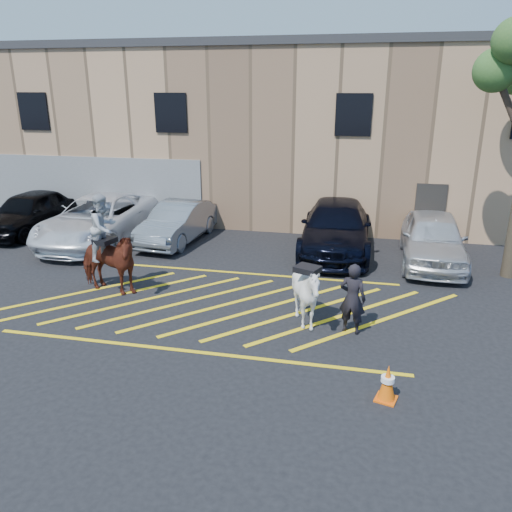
% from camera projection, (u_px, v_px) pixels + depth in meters
% --- Properties ---
extents(ground, '(90.00, 90.00, 0.00)m').
position_uv_depth(ground, '(225.00, 301.00, 13.64)').
color(ground, black).
rests_on(ground, ground).
extents(car_black_suv, '(2.11, 4.88, 1.64)m').
position_uv_depth(car_black_suv, '(29.00, 212.00, 19.91)').
color(car_black_suv, black).
rests_on(car_black_suv, ground).
extents(car_white_pickup, '(2.87, 6.14, 1.70)m').
position_uv_depth(car_white_pickup, '(99.00, 219.00, 18.69)').
color(car_white_pickup, white).
rests_on(car_white_pickup, ground).
extents(car_silver_sedan, '(1.96, 4.57, 1.46)m').
position_uv_depth(car_silver_sedan, '(178.00, 222.00, 18.74)').
color(car_silver_sedan, gray).
rests_on(car_silver_sedan, ground).
extents(car_blue_suv, '(2.46, 5.87, 1.69)m').
position_uv_depth(car_blue_suv, '(336.00, 227.00, 17.65)').
color(car_blue_suv, black).
rests_on(car_blue_suv, ground).
extents(car_white_suv, '(2.16, 4.96, 1.67)m').
position_uv_depth(car_white_suv, '(433.00, 238.00, 16.41)').
color(car_white_suv, silver).
rests_on(car_white_suv, ground).
extents(handler, '(0.71, 0.55, 1.73)m').
position_uv_depth(handler, '(352.00, 299.00, 11.67)').
color(handler, black).
rests_on(handler, ground).
extents(warehouse, '(32.42, 10.20, 7.30)m').
position_uv_depth(warehouse, '(290.00, 129.00, 23.57)').
color(warehouse, tan).
rests_on(warehouse, ground).
extents(hatching_zone, '(12.60, 5.12, 0.01)m').
position_uv_depth(hatching_zone, '(222.00, 305.00, 13.36)').
color(hatching_zone, yellow).
rests_on(hatching_zone, ground).
extents(mounted_bay, '(2.32, 1.43, 2.85)m').
position_uv_depth(mounted_bay, '(106.00, 254.00, 13.86)').
color(mounted_bay, maroon).
rests_on(mounted_bay, ground).
extents(saddled_white, '(1.81, 1.90, 1.66)m').
position_uv_depth(saddled_white, '(307.00, 294.00, 11.98)').
color(saddled_white, silver).
rests_on(saddled_white, ground).
extents(traffic_cone, '(0.47, 0.47, 0.73)m').
position_uv_depth(traffic_cone, '(387.00, 383.00, 9.24)').
color(traffic_cone, '#F85A0A').
rests_on(traffic_cone, ground).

